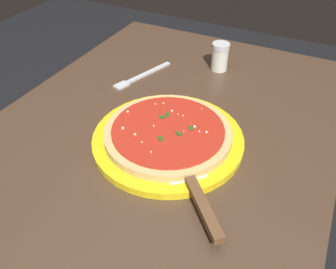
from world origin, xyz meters
The scene contains 6 objects.
restaurant_table centered at (0.00, 0.00, 0.62)m, with size 1.13×0.71×0.77m.
serving_plate centered at (0.04, -0.03, 0.78)m, with size 0.31×0.31×0.02m, color yellow.
pizza centered at (0.04, -0.03, 0.80)m, with size 0.26×0.26×0.02m.
pizza_server centered at (-0.07, -0.14, 0.79)m, with size 0.19×0.18×0.01m.
fork centered at (0.24, 0.15, 0.77)m, with size 0.18×0.08×0.00m.
parmesan_shaker centered at (0.37, -0.02, 0.81)m, with size 0.05×0.05×0.07m.
Camera 1 is at (-0.44, -0.27, 1.23)m, focal length 37.16 mm.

